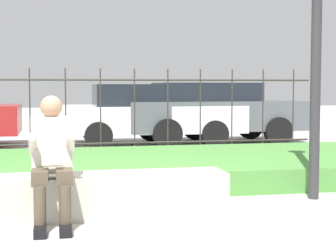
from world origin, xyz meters
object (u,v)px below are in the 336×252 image
at_px(person_seated_reader, 52,156).
at_px(car_parked_center, 149,113).
at_px(stone_bench, 107,197).
at_px(car_parked_right, 211,111).

bearing_deg(person_seated_reader, car_parked_center, 73.35).
relative_size(stone_bench, car_parked_right, 0.59).
bearing_deg(car_parked_center, stone_bench, -102.79).
bearing_deg(car_parked_right, stone_bench, -116.21).
bearing_deg(stone_bench, car_parked_center, 76.85).
bearing_deg(stone_bench, car_parked_right, 65.94).
bearing_deg(car_parked_center, person_seated_reader, -106.29).
relative_size(car_parked_right, car_parked_center, 1.03).
bearing_deg(person_seated_reader, car_parked_right, 63.28).
distance_m(person_seated_reader, car_parked_center, 7.47).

